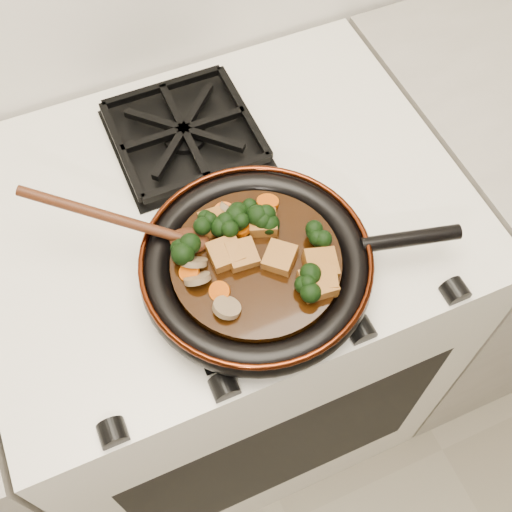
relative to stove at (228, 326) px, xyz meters
name	(u,v)px	position (x,y,z in m)	size (l,w,h in m)	color
stove	(228,326)	(0.00, 0.00, 0.00)	(0.76, 0.60, 0.90)	white
burner_grate_front	(253,271)	(0.00, -0.14, 0.46)	(0.23, 0.23, 0.03)	black
burner_grate_back	(184,133)	(0.00, 0.14, 0.46)	(0.23, 0.23, 0.03)	black
skillet	(258,266)	(0.00, -0.15, 0.49)	(0.44, 0.32, 0.05)	black
braising_sauce	(256,264)	(0.00, -0.15, 0.50)	(0.23, 0.23, 0.02)	black
tofu_cube_0	(321,265)	(0.08, -0.20, 0.52)	(0.04, 0.04, 0.02)	#945C22
tofu_cube_1	(263,223)	(0.03, -0.10, 0.52)	(0.04, 0.04, 0.02)	#945C22
tofu_cube_2	(280,258)	(0.03, -0.16, 0.52)	(0.04, 0.04, 0.02)	#945C22
tofu_cube_3	(323,281)	(0.07, -0.22, 0.52)	(0.04, 0.03, 0.02)	#945C22
tofu_cube_4	(215,222)	(-0.03, -0.08, 0.52)	(0.04, 0.04, 0.02)	#945C22
tofu_cube_5	(318,283)	(0.06, -0.22, 0.52)	(0.04, 0.04, 0.02)	#945C22
tofu_cube_6	(226,254)	(-0.03, -0.13, 0.52)	(0.04, 0.04, 0.02)	#945C22
tofu_cube_7	(242,255)	(-0.02, -0.14, 0.52)	(0.04, 0.04, 0.02)	#945C22
broccoli_floret_0	(310,285)	(0.05, -0.22, 0.52)	(0.06, 0.06, 0.06)	black
broccoli_floret_1	(246,218)	(0.01, -0.09, 0.52)	(0.06, 0.06, 0.06)	black
broccoli_floret_2	(186,252)	(-0.08, -0.11, 0.52)	(0.06, 0.06, 0.05)	black
broccoli_floret_3	(210,225)	(-0.04, -0.08, 0.52)	(0.06, 0.06, 0.05)	black
broccoli_floret_4	(318,240)	(0.09, -0.16, 0.52)	(0.05, 0.05, 0.05)	black
broccoli_floret_5	(261,227)	(0.03, -0.11, 0.52)	(0.06, 0.06, 0.05)	black
broccoli_floret_6	(231,229)	(-0.01, -0.10, 0.52)	(0.06, 0.06, 0.05)	black
carrot_coin_0	(225,229)	(-0.02, -0.09, 0.51)	(0.03, 0.03, 0.01)	#C04905
carrot_coin_1	(242,227)	(0.00, -0.10, 0.51)	(0.03, 0.03, 0.01)	#C04905
carrot_coin_2	(220,291)	(-0.06, -0.18, 0.51)	(0.03, 0.03, 0.01)	#C04905
carrot_coin_3	(268,202)	(0.05, -0.07, 0.51)	(0.03, 0.03, 0.01)	#C04905
carrot_coin_4	(224,213)	(-0.01, -0.06, 0.51)	(0.03, 0.03, 0.01)	#C04905
carrot_coin_5	(189,272)	(-0.09, -0.13, 0.51)	(0.03, 0.03, 0.01)	#C04905
mushroom_slice_0	(227,308)	(-0.06, -0.20, 0.52)	(0.04, 0.04, 0.01)	#7F6849
mushroom_slice_1	(194,262)	(-0.08, -0.12, 0.52)	(0.04, 0.04, 0.01)	#7F6849
mushroom_slice_2	(197,279)	(-0.08, -0.15, 0.52)	(0.04, 0.04, 0.01)	#7F6849
mushroom_slice_3	(231,211)	(0.00, -0.07, 0.52)	(0.04, 0.04, 0.01)	#7F6849
wooden_spoon	(142,227)	(-0.13, -0.05, 0.53)	(0.14, 0.11, 0.24)	#441F0E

